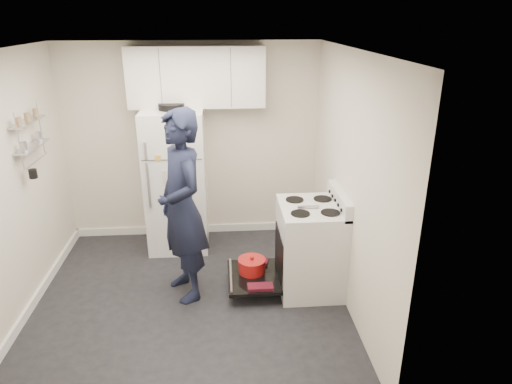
{
  "coord_description": "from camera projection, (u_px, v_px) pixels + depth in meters",
  "views": [
    {
      "loc": [
        0.37,
        -4.08,
        2.79
      ],
      "look_at": [
        0.72,
        0.34,
        1.05
      ],
      "focal_mm": 32.0,
      "sensor_mm": 36.0,
      "label": 1
    }
  ],
  "objects": [
    {
      "name": "wall_shelf_rack",
      "position": [
        30.0,
        134.0,
        4.51
      ],
      "size": [
        0.14,
        0.6,
        0.61
      ],
      "color": "#B2B2B7",
      "rests_on": "room"
    },
    {
      "name": "room",
      "position": [
        181.0,
        191.0,
        4.36
      ],
      "size": [
        3.21,
        3.21,
        2.51
      ],
      "color": "black",
      "rests_on": "ground"
    },
    {
      "name": "upper_cabinets",
      "position": [
        196.0,
        77.0,
        5.35
      ],
      "size": [
        1.6,
        0.33,
        0.7
      ],
      "primitive_type": "cube",
      "color": "silver",
      "rests_on": "room"
    },
    {
      "name": "refrigerator",
      "position": [
        176.0,
        180.0,
        5.6
      ],
      "size": [
        0.72,
        0.74,
        1.82
      ],
      "color": "white",
      "rests_on": "ground"
    },
    {
      "name": "electric_range",
      "position": [
        309.0,
        248.0,
        4.84
      ],
      "size": [
        0.66,
        0.76,
        1.1
      ],
      "color": "silver",
      "rests_on": "ground"
    },
    {
      "name": "person",
      "position": [
        182.0,
        207.0,
        4.54
      ],
      "size": [
        0.73,
        0.85,
        1.98
      ],
      "primitive_type": "imported",
      "rotation": [
        0.0,
        0.0,
        -1.14
      ],
      "color": "black",
      "rests_on": "ground"
    },
    {
      "name": "open_oven_door",
      "position": [
        253.0,
        271.0,
        4.93
      ],
      "size": [
        0.55,
        0.7,
        0.23
      ],
      "color": "black",
      "rests_on": "ground"
    }
  ]
}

